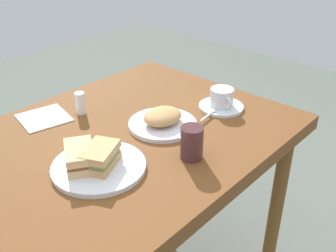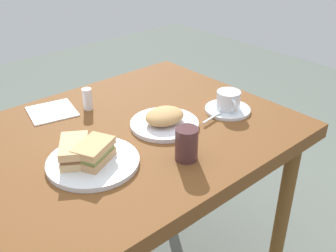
{
  "view_description": "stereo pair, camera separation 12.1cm",
  "coord_description": "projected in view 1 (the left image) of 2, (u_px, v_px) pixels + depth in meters",
  "views": [
    {
      "loc": [
        0.69,
        0.81,
        1.39
      ],
      "look_at": [
        -0.1,
        0.1,
        0.8
      ],
      "focal_mm": 42.61,
      "sensor_mm": 36.0,
      "label": 1
    },
    {
      "loc": [
        0.6,
        0.89,
        1.39
      ],
      "look_at": [
        -0.1,
        0.1,
        0.8
      ],
      "focal_mm": 42.61,
      "sensor_mm": 36.0,
      "label": 2
    }
  ],
  "objects": [
    {
      "name": "drinking_glass",
      "position": [
        192.0,
        143.0,
        1.09
      ],
      "size": [
        0.06,
        0.06,
        0.1
      ],
      "primitive_type": "cylinder",
      "color": "#4C2B2C",
      "rests_on": "dining_table"
    },
    {
      "name": "sandwich_plate",
      "position": [
        99.0,
        167.0,
        1.06
      ],
      "size": [
        0.25,
        0.25,
        0.01
      ],
      "primitive_type": "cylinder",
      "color": "white",
      "rests_on": "dining_table"
    },
    {
      "name": "side_food_pile",
      "position": [
        163.0,
        116.0,
        1.25
      ],
      "size": [
        0.13,
        0.11,
        0.04
      ],
      "primitive_type": "ellipsoid",
      "color": "tan",
      "rests_on": "side_plate"
    },
    {
      "name": "dining_table",
      "position": [
        124.0,
        158.0,
        1.26
      ],
      "size": [
        1.06,
        0.79,
        0.77
      ],
      "color": "brown",
      "rests_on": "ground_plane"
    },
    {
      "name": "salt_shaker",
      "position": [
        80.0,
        103.0,
        1.33
      ],
      "size": [
        0.03,
        0.03,
        0.08
      ],
      "primitive_type": "cylinder",
      "color": "silver",
      "rests_on": "dining_table"
    },
    {
      "name": "sandwich_front",
      "position": [
        100.0,
        157.0,
        1.04
      ],
      "size": [
        0.13,
        0.12,
        0.05
      ],
      "color": "tan",
      "rests_on": "sandwich_plate"
    },
    {
      "name": "coffee_cup",
      "position": [
        222.0,
        97.0,
        1.36
      ],
      "size": [
        0.08,
        0.1,
        0.06
      ],
      "color": "white",
      "rests_on": "coffee_saucer"
    },
    {
      "name": "side_plate",
      "position": [
        163.0,
        124.0,
        1.27
      ],
      "size": [
        0.22,
        0.22,
        0.01
      ],
      "primitive_type": "cylinder",
      "color": "white",
      "rests_on": "dining_table"
    },
    {
      "name": "coffee_saucer",
      "position": [
        221.0,
        107.0,
        1.38
      ],
      "size": [
        0.16,
        0.16,
        0.01
      ],
      "primitive_type": "cylinder",
      "color": "white",
      "rests_on": "dining_table"
    },
    {
      "name": "spoon",
      "position": [
        211.0,
        113.0,
        1.32
      ],
      "size": [
        0.1,
        0.03,
        0.01
      ],
      "color": "silver",
      "rests_on": "coffee_saucer"
    },
    {
      "name": "napkin",
      "position": [
        44.0,
        118.0,
        1.32
      ],
      "size": [
        0.18,
        0.18,
        0.0
      ],
      "primitive_type": "cube",
      "rotation": [
        0.0,
        0.0,
        -0.22
      ],
      "color": "white",
      "rests_on": "dining_table"
    },
    {
      "name": "sandwich_back",
      "position": [
        80.0,
        157.0,
        1.04
      ],
      "size": [
        0.13,
        0.14,
        0.05
      ],
      "color": "#DEB37A",
      "rests_on": "sandwich_plate"
    }
  ]
}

